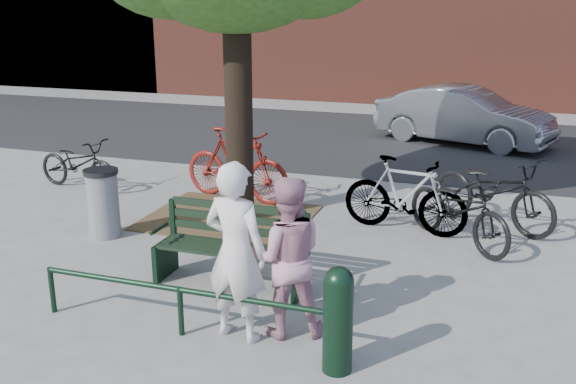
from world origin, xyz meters
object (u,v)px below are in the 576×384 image
(person_right, at_px, (286,257))
(litter_bin, at_px, (103,203))
(person_left, at_px, (236,252))
(parked_car, at_px, (464,116))
(park_bench, at_px, (233,244))
(bollard, at_px, (338,316))
(bicycle_c, at_px, (459,209))

(person_right, bearing_deg, litter_bin, -51.47)
(person_left, relative_size, parked_car, 0.45)
(litter_bin, relative_size, parked_car, 0.24)
(person_left, xyz_separation_m, person_right, (0.42, 0.23, -0.09))
(park_bench, distance_m, person_right, 1.34)
(person_right, height_order, bollard, person_right)
(person_left, height_order, bicycle_c, person_left)
(park_bench, height_order, person_right, person_right)
(litter_bin, distance_m, bicycle_c, 4.83)
(park_bench, distance_m, bicycle_c, 3.16)
(parked_car, bearing_deg, person_right, -166.85)
(litter_bin, xyz_separation_m, bicycle_c, (4.66, 1.26, 0.01))
(park_bench, xyz_separation_m, bollard, (1.60, -1.40, 0.05))
(bicycle_c, relative_size, parked_car, 0.48)
(bicycle_c, height_order, parked_car, parked_car)
(park_bench, height_order, person_left, person_left)
(park_bench, relative_size, bicycle_c, 0.93)
(person_left, xyz_separation_m, litter_bin, (-2.84, 1.99, -0.40))
(bollard, bearing_deg, bicycle_c, 78.04)
(park_bench, xyz_separation_m, person_right, (0.95, -0.90, 0.32))
(person_right, bearing_deg, parked_car, -119.07)
(park_bench, distance_m, person_left, 1.31)
(person_left, relative_size, litter_bin, 1.84)
(bollard, distance_m, parked_car, 10.10)
(person_right, bearing_deg, person_left, 5.93)
(park_bench, height_order, litter_bin, park_bench)
(park_bench, xyz_separation_m, parked_car, (1.93, 8.70, 0.17))
(person_right, xyz_separation_m, bollard, (0.65, -0.51, -0.27))
(bollard, distance_m, bicycle_c, 3.60)
(person_left, height_order, person_right, person_left)
(litter_bin, bearing_deg, bollard, -30.01)
(park_bench, distance_m, bollard, 2.13)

